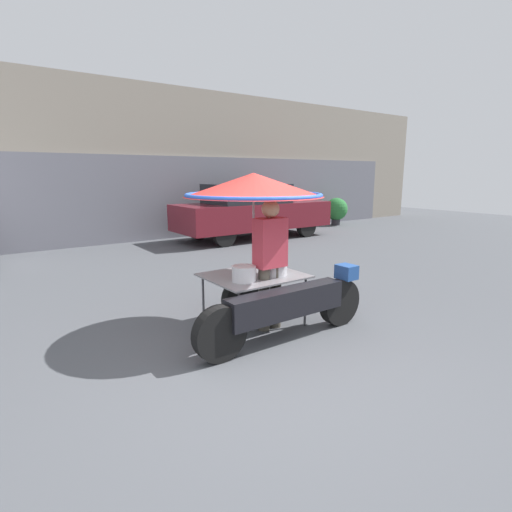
% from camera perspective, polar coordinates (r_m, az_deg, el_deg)
% --- Properties ---
extents(ground_plane, '(36.00, 36.00, 0.00)m').
position_cam_1_polar(ground_plane, '(4.04, 3.15, -16.36)').
color(ground_plane, '#4C4F54').
extents(shopfront_building, '(28.00, 2.06, 4.36)m').
position_cam_1_polar(shopfront_building, '(12.34, -25.71, 11.82)').
color(shopfront_building, gray).
rests_on(shopfront_building, ground).
extents(vendor_motorcycle_cart, '(2.36, 1.69, 1.91)m').
position_cam_1_polar(vendor_motorcycle_cart, '(4.80, 0.49, 5.85)').
color(vendor_motorcycle_cart, black).
rests_on(vendor_motorcycle_cart, ground).
extents(vendor_person, '(0.38, 0.22, 1.60)m').
position_cam_1_polar(vendor_person, '(4.82, 2.03, -0.34)').
color(vendor_person, '#4C473D').
rests_on(vendor_person, ground).
extents(parked_car, '(4.70, 1.73, 1.61)m').
position_cam_1_polar(parked_car, '(11.85, -0.59, 6.48)').
color(parked_car, black).
rests_on(parked_car, ground).
extents(potted_plant, '(0.84, 0.84, 1.01)m').
position_cam_1_polar(potted_plant, '(15.29, 11.39, 6.51)').
color(potted_plant, '#2D2D33').
rests_on(potted_plant, ground).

